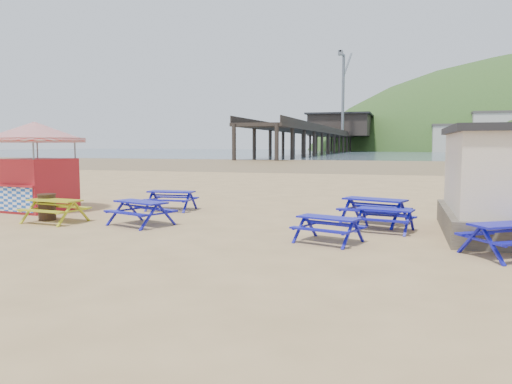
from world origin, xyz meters
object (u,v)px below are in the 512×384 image
(picnic_table_blue_b, at_px, (375,211))
(picnic_table_yellow, at_px, (55,211))
(litter_bin, at_px, (47,207))
(picnic_table_blue_a, at_px, (171,201))
(ice_cream_kiosk, at_px, (36,155))

(picnic_table_blue_b, bearing_deg, picnic_table_yellow, -146.05)
(picnic_table_blue_b, xyz_separation_m, litter_bin, (-10.97, -2.31, 0.04))
(picnic_table_blue_a, distance_m, picnic_table_blue_b, 8.12)
(picnic_table_blue_b, bearing_deg, picnic_table_blue_a, -169.86)
(picnic_table_blue_a, bearing_deg, litter_bin, -131.77)
(picnic_table_blue_a, bearing_deg, picnic_table_yellow, -123.14)
(picnic_table_yellow, relative_size, ice_cream_kiosk, 0.46)
(picnic_table_blue_b, relative_size, ice_cream_kiosk, 0.55)
(picnic_table_yellow, bearing_deg, picnic_table_blue_b, 21.23)
(picnic_table_blue_a, relative_size, litter_bin, 2.07)
(picnic_table_blue_a, height_order, picnic_table_yellow, picnic_table_yellow)
(ice_cream_kiosk, bearing_deg, picnic_table_blue_b, 8.96)
(picnic_table_blue_a, height_order, ice_cream_kiosk, ice_cream_kiosk)
(picnic_table_yellow, bearing_deg, litter_bin, 156.26)
(picnic_table_blue_a, relative_size, picnic_table_yellow, 0.94)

